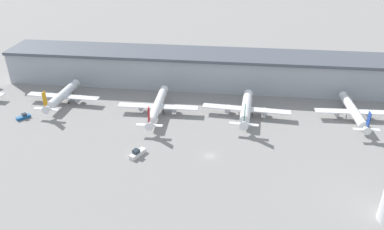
{
  "coord_description": "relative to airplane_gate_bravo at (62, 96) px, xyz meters",
  "views": [
    {
      "loc": [
        7.64,
        -123.84,
        85.15
      ],
      "look_at": [
        -9.05,
        17.26,
        8.75
      ],
      "focal_mm": 35.0,
      "sensor_mm": 36.0,
      "label": 1
    }
  ],
  "objects": [
    {
      "name": "airplane_gate_echo",
      "position": [
        141.88,
        -0.46,
        0.07
      ],
      "size": [
        34.85,
        36.59,
        12.74
      ],
      "color": "white",
      "rests_on": "ground"
    },
    {
      "name": "airplane_gate_charlie",
      "position": [
        50.12,
        -5.72,
        -0.01
      ],
      "size": [
        38.72,
        40.0,
        13.15
      ],
      "color": "white",
      "rests_on": "ground"
    },
    {
      "name": "terminal_building",
      "position": [
        77.61,
        31.87,
        5.23
      ],
      "size": [
        235.98,
        25.0,
        18.83
      ],
      "color": "#A3A8B2",
      "rests_on": "ground"
    },
    {
      "name": "service_truck_baggage",
      "position": [
        49.06,
        -41.38,
        -3.19
      ],
      "size": [
        5.82,
        8.27,
        3.12
      ],
      "color": "black",
      "rests_on": "ground"
    },
    {
      "name": "airplane_gate_delta",
      "position": [
        92.24,
        -3.36,
        0.1
      ],
      "size": [
        41.78,
        34.44,
        14.09
      ],
      "color": "white",
      "rests_on": "ground"
    },
    {
      "name": "ground_plane",
      "position": [
        77.61,
        -38.13,
        -4.28
      ],
      "size": [
        1000.0,
        1000.0,
        0.0
      ],
      "primitive_type": "plane",
      "color": "gray"
    },
    {
      "name": "airplane_gate_bravo",
      "position": [
        0.0,
        0.0,
        0.0
      ],
      "size": [
        37.76,
        33.28,
        13.36
      ],
      "color": "silver",
      "rests_on": "ground"
    },
    {
      "name": "service_truck_catering",
      "position": [
        -11.92,
        -17.55,
        -3.41
      ],
      "size": [
        5.82,
        6.28,
        2.51
      ],
      "color": "black",
      "rests_on": "ground"
    }
  ]
}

